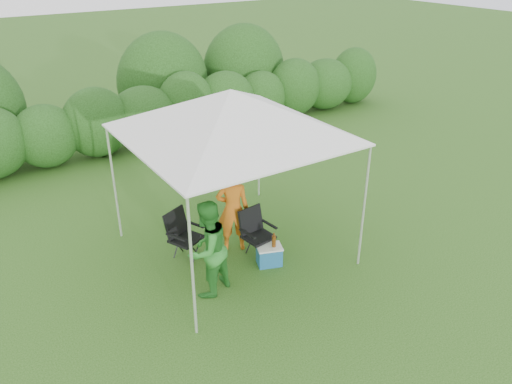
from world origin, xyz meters
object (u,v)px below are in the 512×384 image
canopy (231,113)px  chair_left (182,232)px  cooler (269,255)px  man (233,209)px  chair_right (255,230)px  woman (207,249)px

canopy → chair_left: 2.17m
cooler → man: bearing=128.3°
canopy → man: size_ratio=2.02×
chair_right → chair_left: bearing=143.8°
chair_right → woman: woman is taller
canopy → cooler: bearing=-69.9°
chair_right → woman: (-1.15, -0.48, 0.29)m
chair_right → chair_left: (-1.07, 0.59, 0.01)m
chair_left → man: bearing=-40.0°
man → cooler: bearing=133.9°
canopy → woman: canopy is taller
man → canopy: bearing=101.9°
canopy → chair_left: size_ratio=3.62×
man → woman: 1.25m
canopy → cooler: (0.26, -0.70, -2.29)m
chair_left → cooler: (1.10, -0.98, -0.31)m
man → cooler: 0.98m
chair_left → canopy: bearing=-42.8°
man → woman: size_ratio=1.00×
chair_right → cooler: chair_right is taller
canopy → chair_left: (-0.84, 0.27, -1.98)m
man → chair_left: bearing=10.2°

